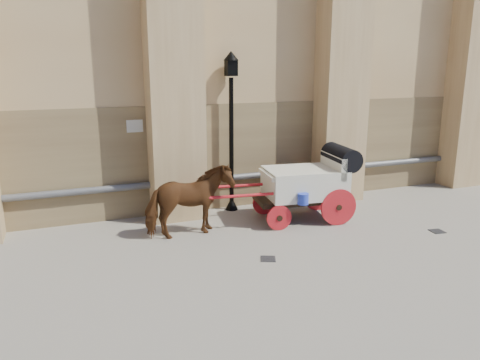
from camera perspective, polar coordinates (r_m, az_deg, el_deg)
name	(u,v)px	position (r m, az deg, el deg)	size (l,w,h in m)	color
ground	(266,262)	(10.07, 3.21, -9.95)	(90.00, 90.00, 0.00)	gray
horse	(189,202)	(11.27, -6.22, -2.64)	(0.94, 2.06, 1.74)	brown
carriage	(310,181)	(12.55, 8.51, -0.09)	(4.60, 1.77, 1.96)	black
street_lamp	(231,128)	(12.98, -1.07, 6.37)	(0.41, 0.41, 4.41)	black
drain_grate_near	(268,259)	(10.20, 3.44, -9.57)	(0.32, 0.32, 0.01)	black
drain_grate_far	(437,231)	(12.75, 22.91, -5.78)	(0.32, 0.32, 0.01)	black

